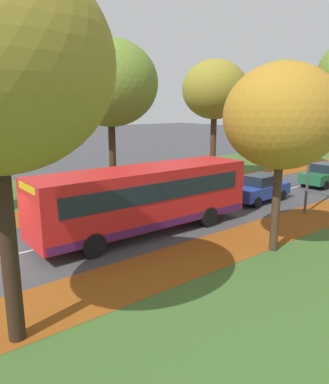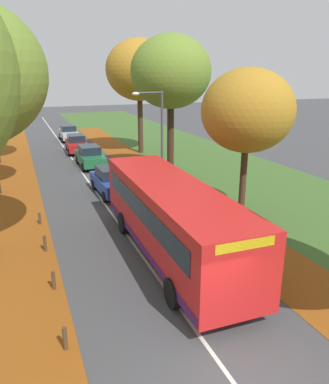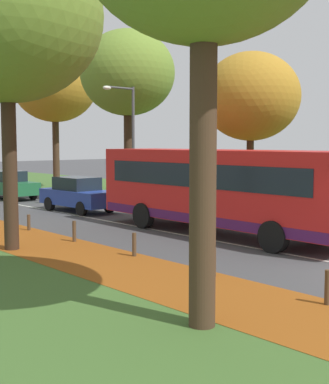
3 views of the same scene
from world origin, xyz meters
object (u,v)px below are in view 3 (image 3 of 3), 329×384
(bollard_fourth, at_px, (134,245))
(car_blue_lead, at_px, (78,194))
(bollard_second, at_px, (328,288))
(car_green_following, at_px, (9,185))
(tree_right_mid, at_px, (128,73))
(streetlamp_right, at_px, (128,132))
(tree_right_far, at_px, (55,84))
(tree_left_near, at_px, (6,15))
(bus, at_px, (221,186))
(bollard_third, at_px, (214,263))
(bollard_fifth, at_px, (74,231))
(bollard_sixth, at_px, (29,223))
(tree_right_near, at_px, (251,97))

(bollard_fourth, distance_m, car_blue_lead, 10.52)
(bollard_second, xyz_separation_m, car_green_following, (4.48, 23.13, 0.45))
(tree_right_mid, xyz_separation_m, streetlamp_right, (-1.87, -2.39, -3.28))
(streetlamp_right, xyz_separation_m, car_blue_lead, (-2.84, 0.21, -2.92))
(streetlamp_right, height_order, car_green_following, streetlamp_right)
(tree_right_mid, distance_m, streetlamp_right, 4.47)
(bollard_second, bearing_deg, tree_right_far, 69.91)
(tree_left_near, xyz_separation_m, streetlamp_right, (9.32, 6.09, -3.21))
(bus, height_order, car_blue_lead, bus)
(bollard_third, distance_m, bus, 6.21)
(tree_left_near, bearing_deg, bollard_third, -71.60)
(tree_right_far, distance_m, car_blue_lead, 13.98)
(tree_right_far, xyz_separation_m, car_green_following, (-5.35, -3.75, -6.40))
(tree_left_near, height_order, bus, tree_left_near)
(bollard_third, relative_size, car_green_following, 0.16)
(tree_left_near, distance_m, tree_right_far, 21.16)
(bollard_fourth, xyz_separation_m, bollard_fifth, (-0.04, 3.07, 0.00))
(tree_right_mid, xyz_separation_m, bus, (-4.46, -10.91, -5.32))
(car_green_following, bearing_deg, car_blue_lead, -90.87)
(bollard_fourth, distance_m, bollard_sixth, 6.15)
(tree_right_mid, distance_m, bollard_fifth, 14.23)
(tree_right_mid, height_order, bollard_second, tree_right_mid)
(bollard_second, bearing_deg, bollard_sixth, 90.11)
(bollard_second, height_order, bollard_fourth, bollard_second)
(tree_right_near, relative_size, car_green_following, 1.72)
(tree_right_far, height_order, car_green_following, tree_right_far)
(tree_right_near, xyz_separation_m, tree_right_far, (0.22, 17.16, 1.95))
(car_blue_lead, bearing_deg, tree_right_mid, 24.88)
(car_blue_lead, height_order, car_green_following, same)
(bollard_third, distance_m, bollard_sixth, 9.23)
(tree_right_far, distance_m, bollard_third, 26.66)
(streetlamp_right, distance_m, bus, 9.13)
(tree_right_mid, relative_size, bollard_sixth, 15.91)
(bollard_fourth, height_order, car_blue_lead, car_blue_lead)
(bollard_fourth, xyz_separation_m, bus, (4.60, 0.84, 1.36))
(bollard_second, bearing_deg, tree_right_near, 45.33)
(bollard_second, bearing_deg, bollard_fifth, 90.13)
(tree_left_near, distance_m, bollard_second, 11.69)
(tree_right_mid, bearing_deg, bollard_third, -121.48)
(streetlamp_right, bearing_deg, bollard_sixth, -156.04)
(streetlamp_right, bearing_deg, bollard_fifth, -138.97)
(bollard_sixth, distance_m, streetlamp_right, 8.62)
(bollard_fourth, xyz_separation_m, car_blue_lead, (4.35, 9.57, 0.47))
(car_blue_lead, bearing_deg, tree_right_near, -48.82)
(bollard_third, xyz_separation_m, bollard_sixth, (-0.02, 9.22, -0.05))
(tree_left_near, relative_size, car_blue_lead, 2.24)
(streetlamp_right, distance_m, car_green_following, 8.60)
(bollard_fourth, bearing_deg, bus, 10.34)
(bollard_fourth, relative_size, car_green_following, 0.16)
(car_blue_lead, relative_size, car_green_following, 1.01)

